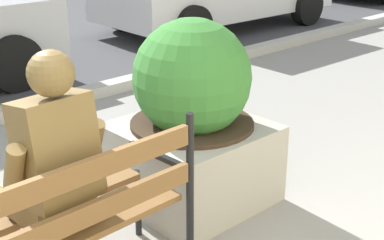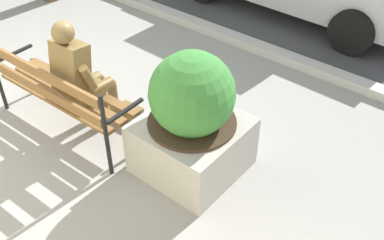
% 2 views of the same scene
% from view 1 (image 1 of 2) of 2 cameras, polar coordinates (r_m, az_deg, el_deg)
% --- Properties ---
extents(park_bench, '(1.81, 0.58, 0.95)m').
position_cam_1_polar(park_bench, '(2.78, -16.00, -10.91)').
color(park_bench, brown).
rests_on(park_bench, ground).
extents(bronze_statue_seated, '(0.62, 0.78, 1.37)m').
position_cam_1_polar(bronze_statue_seated, '(2.97, -14.47, -5.80)').
color(bronze_statue_seated, brown).
rests_on(bronze_statue_seated, ground).
extents(concrete_planter, '(0.94, 0.94, 1.30)m').
position_cam_1_polar(concrete_planter, '(3.83, 0.00, -0.10)').
color(concrete_planter, '#A8A399').
rests_on(concrete_planter, ground).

